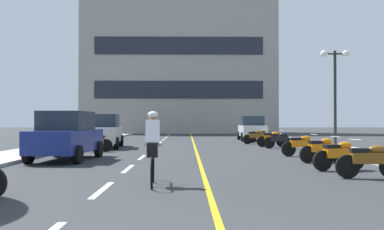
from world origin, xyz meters
TOP-DOWN VIEW (x-y plane):
  - ground_plane at (0.00, 21.00)m, footprint 140.00×140.00m
  - curb_left at (-7.20, 24.00)m, footprint 2.40×72.00m
  - curb_right at (7.20, 24.00)m, footprint 2.40×72.00m
  - lane_dash_1 at (-2.00, 6.00)m, footprint 0.14×2.20m
  - lane_dash_2 at (-2.00, 10.00)m, footprint 0.14×2.20m
  - lane_dash_3 at (-2.00, 14.00)m, footprint 0.14×2.20m
  - lane_dash_4 at (-2.00, 18.00)m, footprint 0.14×2.20m
  - lane_dash_5 at (-2.00, 22.00)m, footprint 0.14×2.20m
  - lane_dash_6 at (-2.00, 26.00)m, footprint 0.14×2.20m
  - lane_dash_7 at (-2.00, 30.00)m, footprint 0.14×2.20m
  - lane_dash_8 at (-2.00, 34.00)m, footprint 0.14×2.20m
  - lane_dash_9 at (-2.00, 38.00)m, footprint 0.14×2.20m
  - lane_dash_10 at (-2.00, 42.00)m, footprint 0.14×2.20m
  - lane_dash_11 at (-2.00, 46.00)m, footprint 0.14×2.20m
  - centre_line_yellow at (0.25, 24.00)m, footprint 0.12×66.00m
  - office_building at (-1.08, 48.79)m, footprint 22.61×7.70m
  - street_lamp_mid at (7.22, 18.12)m, footprint 1.46×0.36m
  - parked_car_near at (-4.68, 12.86)m, footprint 2.09×4.28m
  - parked_car_mid at (-4.73, 20.11)m, footprint 2.15×4.30m
  - parked_car_far at (4.67, 28.71)m, footprint 2.01×4.24m
  - motorcycle_2 at (4.44, 7.68)m, footprint 1.70×0.60m
  - motorcycle_3 at (4.30, 9.43)m, footprint 1.68×0.67m
  - motorcycle_4 at (4.54, 11.80)m, footprint 1.67×0.68m
  - motorcycle_5 at (4.55, 14.50)m, footprint 1.70×0.60m
  - motorcycle_6 at (-4.57, 17.16)m, footprint 1.70×0.60m
  - motorcycle_7 at (4.69, 19.22)m, footprint 1.65×0.76m
  - motorcycle_8 at (4.58, 20.73)m, footprint 1.70×0.60m
  - motorcycle_9 at (4.14, 23.73)m, footprint 1.67×0.69m
  - motorcycle_10 at (4.66, 25.14)m, footprint 1.70×0.60m
  - cyclist_rider at (-0.99, 6.66)m, footprint 0.42×1.77m

SIDE VIEW (x-z plane):
  - ground_plane at x=0.00m, z-range 0.00..0.00m
  - lane_dash_1 at x=-2.00m, z-range 0.00..0.01m
  - lane_dash_2 at x=-2.00m, z-range 0.00..0.01m
  - lane_dash_3 at x=-2.00m, z-range 0.00..0.01m
  - lane_dash_4 at x=-2.00m, z-range 0.00..0.01m
  - lane_dash_5 at x=-2.00m, z-range 0.00..0.01m
  - lane_dash_6 at x=-2.00m, z-range 0.00..0.01m
  - lane_dash_7 at x=-2.00m, z-range 0.00..0.01m
  - lane_dash_8 at x=-2.00m, z-range 0.00..0.01m
  - lane_dash_9 at x=-2.00m, z-range 0.00..0.01m
  - lane_dash_10 at x=-2.00m, z-range 0.00..0.01m
  - lane_dash_11 at x=-2.00m, z-range 0.00..0.01m
  - centre_line_yellow at x=0.25m, z-range 0.00..0.01m
  - curb_left at x=-7.20m, z-range 0.00..0.12m
  - curb_right at x=7.20m, z-range 0.00..0.12m
  - motorcycle_2 at x=4.44m, z-range 0.01..0.93m
  - motorcycle_3 at x=4.30m, z-range 0.01..0.93m
  - motorcycle_4 at x=4.54m, z-range 0.01..0.93m
  - motorcycle_5 at x=4.55m, z-range 0.01..0.93m
  - motorcycle_6 at x=-4.57m, z-range 0.01..0.93m
  - motorcycle_7 at x=4.69m, z-range 0.01..0.93m
  - motorcycle_8 at x=4.58m, z-range 0.01..0.93m
  - motorcycle_9 at x=4.14m, z-range 0.01..0.93m
  - motorcycle_10 at x=4.66m, z-range 0.01..0.93m
  - cyclist_rider at x=-0.99m, z-range 0.03..1.74m
  - parked_car_near at x=-4.68m, z-range 0.01..1.83m
  - parked_car_mid at x=-4.73m, z-range 0.01..1.83m
  - parked_car_far at x=4.67m, z-range 0.01..1.83m
  - street_lamp_mid at x=7.22m, z-range 1.27..6.15m
  - office_building at x=-1.08m, z-range 0.00..16.59m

